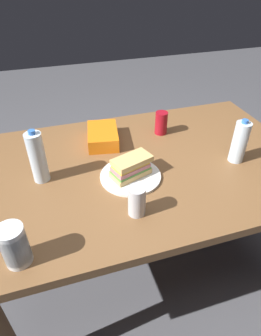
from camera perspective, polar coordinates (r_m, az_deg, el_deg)
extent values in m
plane|color=#4C4C51|center=(1.89, 2.01, -17.50)|extent=(8.00, 8.00, 0.00)
cube|color=brown|center=(1.37, 2.65, 0.32)|extent=(1.56, 0.98, 0.04)
cylinder|color=brown|center=(1.89, -22.77, -5.38)|extent=(0.07, 0.07, 0.70)
cylinder|color=brown|center=(2.16, 16.41, 1.96)|extent=(0.07, 0.07, 0.70)
cylinder|color=white|center=(1.27, 0.00, -1.59)|extent=(0.27, 0.27, 0.01)
cube|color=#DBB26B|center=(1.25, 0.00, -0.95)|extent=(0.19, 0.14, 0.02)
cube|color=#599E3F|center=(1.24, 0.00, -0.37)|extent=(0.18, 0.13, 0.01)
cube|color=#C6727A|center=(1.24, 0.00, 0.15)|extent=(0.17, 0.13, 0.02)
cube|color=yellow|center=(1.23, 0.00, 0.63)|extent=(0.17, 0.12, 0.01)
cube|color=#DBB26B|center=(1.23, 0.29, 1.53)|extent=(0.19, 0.14, 0.02)
cylinder|color=maroon|center=(1.57, 6.09, 8.86)|extent=(0.07, 0.07, 0.12)
cube|color=orange|center=(1.50, -5.50, 6.31)|extent=(0.19, 0.25, 0.07)
cylinder|color=silver|center=(1.41, 20.76, 4.78)|extent=(0.07, 0.07, 0.20)
cylinder|color=blue|center=(1.36, 21.72, 8.55)|extent=(0.03, 0.03, 0.02)
cylinder|color=silver|center=(1.00, -21.60, -15.03)|extent=(0.08, 0.08, 0.09)
cylinder|color=silver|center=(0.99, -21.84, -14.38)|extent=(0.08, 0.08, 0.09)
cylinder|color=silver|center=(0.97, -22.08, -13.70)|extent=(0.08, 0.08, 0.09)
cylinder|color=silver|center=(0.96, -22.33, -13.01)|extent=(0.08, 0.08, 0.09)
cylinder|color=silver|center=(1.25, -17.91, 1.94)|extent=(0.07, 0.07, 0.23)
cylinder|color=blue|center=(1.19, -18.99, 6.71)|extent=(0.03, 0.03, 0.02)
cylinder|color=silver|center=(1.07, 1.26, -6.52)|extent=(0.07, 0.07, 0.12)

